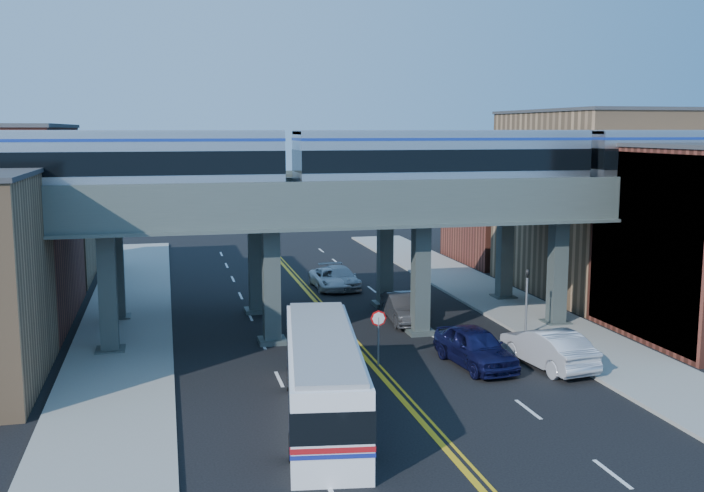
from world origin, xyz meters
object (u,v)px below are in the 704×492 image
(transit_train, at_px, (443,160))
(car_lane_b, at_px, (404,308))
(car_lane_d, at_px, (340,277))
(stop_sign, at_px, (378,329))
(car_lane_c, at_px, (331,279))
(transit_bus, at_px, (323,379))
(car_lane_a, at_px, (475,347))
(car_parked_curb, at_px, (548,348))
(traffic_signal, at_px, (527,295))

(transit_train, height_order, car_lane_b, transit_train)
(transit_train, height_order, car_lane_d, transit_train)
(stop_sign, bearing_deg, car_lane_c, 85.22)
(transit_bus, bearing_deg, stop_sign, -24.07)
(car_lane_a, xyz_separation_m, car_parked_curb, (3.21, -0.90, -0.01))
(car_lane_b, height_order, car_parked_curb, car_parked_curb)
(transit_train, bearing_deg, car_parked_curb, -68.76)
(car_lane_a, xyz_separation_m, car_lane_d, (-2.18, 19.25, -0.19))
(car_lane_c, bearing_deg, transit_train, -76.67)
(transit_train, height_order, car_lane_a, transit_train)
(stop_sign, bearing_deg, traffic_signal, 18.63)
(transit_bus, relative_size, car_lane_b, 2.45)
(transit_bus, xyz_separation_m, car_parked_curb, (11.41, 4.05, -0.67))
(stop_sign, relative_size, car_lane_a, 0.49)
(car_lane_b, distance_m, car_lane_c, 10.49)
(stop_sign, relative_size, car_lane_d, 0.53)
(transit_train, xyz_separation_m, car_lane_c, (-3.33, 12.95, -8.62))
(transit_bus, distance_m, car_parked_curb, 12.13)
(car_parked_curb, bearing_deg, transit_train, -76.40)
(transit_train, relative_size, transit_bus, 3.94)
(transit_bus, bearing_deg, transit_train, -29.82)
(transit_train, bearing_deg, traffic_signal, -26.18)
(stop_sign, distance_m, car_lane_b, 8.54)
(car_lane_b, xyz_separation_m, car_lane_d, (-1.44, 10.44, -0.10))
(car_lane_d, bearing_deg, car_lane_a, -88.20)
(traffic_signal, distance_m, car_lane_b, 7.21)
(car_lane_c, bearing_deg, car_lane_b, -79.48)
(car_lane_c, height_order, car_lane_d, car_lane_d)
(traffic_signal, distance_m, car_lane_c, 16.76)
(transit_bus, height_order, car_lane_a, transit_bus)
(car_lane_a, relative_size, car_lane_b, 1.08)
(transit_train, height_order, transit_bus, transit_train)
(car_lane_b, distance_m, car_parked_curb, 10.48)
(traffic_signal, xyz_separation_m, transit_bus, (-12.75, -9.08, -0.72))
(transit_train, relative_size, car_lane_b, 9.66)
(traffic_signal, xyz_separation_m, car_lane_a, (-4.55, -4.14, -1.38))
(car_parked_curb, bearing_deg, transit_bus, 11.88)
(car_lane_b, bearing_deg, car_lane_a, -81.94)
(car_lane_c, bearing_deg, car_lane_d, 12.59)
(traffic_signal, height_order, car_lane_d, traffic_signal)
(car_lane_a, relative_size, car_lane_c, 1.09)
(stop_sign, height_order, transit_bus, transit_bus)
(traffic_signal, xyz_separation_m, car_lane_d, (-6.73, 15.12, -1.58))
(transit_bus, height_order, car_lane_d, transit_bus)
(transit_train, xyz_separation_m, car_lane_b, (-1.22, 2.68, -8.48))
(traffic_signal, relative_size, car_lane_b, 0.82)
(traffic_signal, height_order, car_parked_curb, traffic_signal)
(traffic_signal, bearing_deg, car_lane_b, 138.50)
(car_lane_b, bearing_deg, stop_sign, -111.92)
(car_lane_a, height_order, car_lane_c, car_lane_a)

